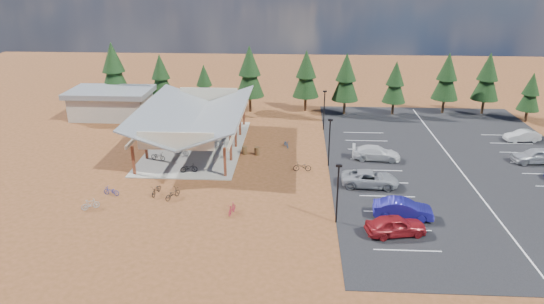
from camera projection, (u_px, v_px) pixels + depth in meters
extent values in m
plane|color=#593517|center=(280.00, 172.00, 49.34)|extent=(140.00, 140.00, 0.00)
cube|color=black|center=(456.00, 165.00, 51.17)|extent=(27.00, 44.00, 0.04)
cube|color=gray|center=(197.00, 146.00, 56.37)|extent=(10.60, 18.60, 0.10)
cube|color=maroon|center=(133.00, 160.00, 48.22)|extent=(0.25, 0.25, 3.00)
cube|color=maroon|center=(146.00, 145.00, 52.13)|extent=(0.25, 0.25, 3.00)
cube|color=maroon|center=(157.00, 133.00, 56.05)|extent=(0.25, 0.25, 3.00)
cube|color=maroon|center=(166.00, 122.00, 59.96)|extent=(0.25, 0.25, 3.00)
cube|color=maroon|center=(174.00, 112.00, 63.87)|extent=(0.25, 0.25, 3.00)
cube|color=maroon|center=(225.00, 162.00, 47.74)|extent=(0.25, 0.25, 3.00)
cube|color=maroon|center=(231.00, 147.00, 51.66)|extent=(0.25, 0.25, 3.00)
cube|color=maroon|center=(236.00, 134.00, 55.57)|extent=(0.25, 0.25, 3.00)
cube|color=maroon|center=(240.00, 123.00, 59.48)|extent=(0.25, 0.25, 3.00)
cube|color=maroon|center=(244.00, 113.00, 63.39)|extent=(0.25, 0.25, 3.00)
cube|color=beige|center=(152.00, 120.00, 55.53)|extent=(0.22, 18.00, 0.35)
cube|color=beige|center=(239.00, 122.00, 55.01)|extent=(0.22, 18.00, 0.35)
cube|color=slate|center=(170.00, 113.00, 55.09)|extent=(5.85, 19.40, 2.13)
cube|color=slate|center=(220.00, 114.00, 54.79)|extent=(5.85, 19.40, 2.13)
cube|color=beige|center=(176.00, 141.00, 46.60)|extent=(7.50, 0.15, 1.80)
cube|color=beige|center=(209.00, 95.00, 63.36)|extent=(7.50, 0.15, 1.80)
cube|color=#ADA593|center=(112.00, 106.00, 66.78)|extent=(10.00, 6.00, 3.20)
cube|color=slate|center=(110.00, 92.00, 66.08)|extent=(11.00, 7.00, 0.70)
cylinder|color=black|center=(337.00, 195.00, 38.87)|extent=(0.14, 0.14, 5.00)
cube|color=black|center=(339.00, 166.00, 37.95)|extent=(0.50, 0.25, 0.18)
cylinder|color=black|center=(329.00, 144.00, 50.04)|extent=(0.14, 0.14, 5.00)
cube|color=black|center=(330.00, 120.00, 49.13)|extent=(0.50, 0.25, 0.18)
cylinder|color=black|center=(324.00, 111.00, 61.22)|extent=(0.14, 0.14, 5.00)
cube|color=black|center=(325.00, 91.00, 60.30)|extent=(0.50, 0.25, 0.18)
cylinder|color=#51381D|center=(257.00, 151.00, 53.74)|extent=(0.60, 0.60, 0.90)
cylinder|color=#51381D|center=(245.00, 150.00, 53.95)|extent=(0.60, 0.60, 0.90)
cylinder|color=#382314|center=(117.00, 100.00, 71.02)|extent=(0.36, 0.36, 2.37)
cone|color=black|center=(114.00, 73.00, 69.57)|extent=(4.16, 4.16, 5.68)
cone|color=black|center=(112.00, 57.00, 68.72)|extent=(3.22, 3.22, 4.26)
cylinder|color=#382314|center=(163.00, 102.00, 70.82)|extent=(0.36, 0.36, 1.96)
cone|color=black|center=(161.00, 80.00, 69.62)|extent=(3.45, 3.45, 4.70)
cone|color=black|center=(160.00, 66.00, 68.92)|extent=(2.66, 2.66, 3.52)
cylinder|color=#382314|center=(205.00, 106.00, 69.66)|extent=(0.36, 0.36, 1.66)
cone|color=black|center=(204.00, 87.00, 68.64)|extent=(2.92, 2.92, 3.98)
cone|color=black|center=(204.00, 75.00, 68.04)|extent=(2.25, 2.25, 2.98)
cylinder|color=#382314|center=(250.00, 104.00, 69.46)|extent=(0.36, 0.36, 2.31)
cone|color=black|center=(250.00, 77.00, 68.05)|extent=(4.06, 4.06, 5.54)
cone|color=black|center=(249.00, 60.00, 67.21)|extent=(3.14, 3.14, 4.15)
cylinder|color=#382314|center=(305.00, 104.00, 69.86)|extent=(0.36, 0.36, 2.14)
cone|color=black|center=(306.00, 79.00, 68.55)|extent=(3.76, 3.76, 5.13)
cone|color=black|center=(306.00, 64.00, 67.77)|extent=(2.91, 2.91, 3.85)
cylinder|color=#382314|center=(344.00, 107.00, 68.23)|extent=(0.36, 0.36, 2.11)
cone|color=black|center=(346.00, 82.00, 66.94)|extent=(3.71, 3.71, 5.06)
cone|color=black|center=(347.00, 67.00, 66.18)|extent=(2.87, 2.87, 3.80)
cylinder|color=#382314|center=(393.00, 108.00, 68.09)|extent=(0.36, 0.36, 1.85)
cone|color=black|center=(395.00, 86.00, 66.96)|extent=(3.25, 3.25, 4.44)
cone|color=black|center=(396.00, 73.00, 66.29)|extent=(2.51, 2.51, 3.33)
cylinder|color=#382314|center=(443.00, 106.00, 68.74)|extent=(0.36, 0.36, 2.10)
cone|color=black|center=(446.00, 81.00, 67.46)|extent=(3.69, 3.69, 5.03)
cone|color=black|center=(448.00, 66.00, 66.70)|extent=(2.85, 2.85, 3.78)
cylinder|color=#382314|center=(483.00, 106.00, 68.44)|extent=(0.36, 0.36, 2.12)
cone|color=black|center=(487.00, 81.00, 67.15)|extent=(3.72, 3.72, 5.08)
cone|color=black|center=(489.00, 66.00, 66.38)|extent=(2.88, 2.88, 3.81)
cylinder|color=#382314|center=(526.00, 116.00, 65.02)|extent=(0.36, 0.36, 1.63)
cone|color=black|center=(530.00, 96.00, 64.02)|extent=(2.88, 2.88, 3.92)
cone|color=black|center=(532.00, 84.00, 63.43)|extent=(2.22, 2.22, 2.94)
imported|color=black|center=(158.00, 156.00, 52.02)|extent=(1.80, 1.07, 0.89)
imported|color=gray|center=(181.00, 152.00, 53.18)|extent=(1.69, 0.64, 0.99)
imported|color=#154A8E|center=(171.00, 141.00, 56.63)|extent=(1.73, 0.66, 0.90)
imported|color=maroon|center=(187.00, 126.00, 61.67)|extent=(1.65, 0.94, 0.96)
imported|color=black|center=(189.00, 168.00, 49.01)|extent=(1.79, 0.91, 0.90)
imported|color=#919299|center=(218.00, 144.00, 55.55)|extent=(1.55, 0.56, 0.91)
imported|color=navy|center=(230.00, 132.00, 59.65)|extent=(1.61, 0.90, 0.80)
imported|color=maroon|center=(231.00, 122.00, 62.91)|extent=(1.91, 0.98, 1.11)
imported|color=black|center=(156.00, 190.00, 44.42)|extent=(0.87, 1.87, 0.94)
imported|color=#95999D|center=(90.00, 204.00, 41.75)|extent=(1.54, 1.23, 0.94)
imported|color=navy|center=(111.00, 191.00, 44.31)|extent=(1.66, 0.88, 0.83)
imported|color=maroon|center=(232.00, 209.00, 41.00)|extent=(0.80, 1.64, 0.95)
imported|color=black|center=(173.00, 194.00, 43.64)|extent=(1.45, 1.92, 0.97)
imported|color=navy|center=(286.00, 144.00, 56.07)|extent=(0.98, 1.63, 0.81)
imported|color=black|center=(302.00, 167.00, 49.48)|extent=(1.85, 0.70, 0.96)
imported|color=maroon|center=(396.00, 225.00, 37.63)|extent=(4.98, 2.78, 1.60)
imported|color=navy|center=(403.00, 209.00, 40.15)|extent=(5.02, 2.16, 1.61)
imported|color=#999BA1|center=(370.00, 179.00, 45.98)|extent=(5.53, 2.75, 1.51)
imported|color=silver|center=(376.00, 153.00, 52.27)|extent=(5.32, 2.57, 1.49)
imported|color=#9FA1A6|center=(535.00, 156.00, 51.37)|extent=(4.93, 2.36, 1.62)
imported|color=#BEBEBE|center=(522.00, 136.00, 57.72)|extent=(4.23, 1.93, 1.35)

